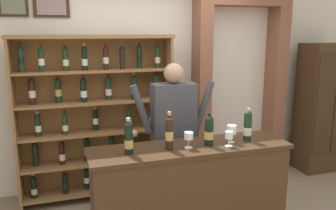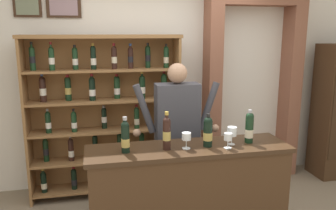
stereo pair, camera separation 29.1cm
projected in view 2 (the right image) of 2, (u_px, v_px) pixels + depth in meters
back_wall at (153, 54)px, 4.46m from camera, size 12.00×0.19×3.37m
wine_shelf at (105, 112)px, 4.10m from camera, size 1.81×0.35×1.94m
archway_doorway at (250, 70)px, 4.65m from camera, size 1.30×0.45×2.61m
tasting_counter at (188, 198)px, 3.12m from camera, size 1.80×0.49×0.98m
shopkeeper at (177, 125)px, 3.55m from camera, size 0.92×0.22×1.67m
tasting_bottle_prosecco at (125, 137)px, 2.85m from camera, size 0.07×0.07×0.31m
tasting_bottle_rosso at (167, 132)px, 2.92m from camera, size 0.07×0.07×0.33m
tasting_bottle_super_tuscan at (208, 132)px, 3.00m from camera, size 0.08×0.08×0.30m
tasting_bottle_riserva at (249, 128)px, 3.11m from camera, size 0.07×0.07×0.31m
wine_glass_center at (186, 137)px, 2.95m from camera, size 0.08×0.08×0.14m
wine_glass_spare at (232, 132)px, 3.06m from camera, size 0.08×0.08×0.16m
wine_glass_right at (228, 138)px, 2.96m from camera, size 0.07×0.07×0.14m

